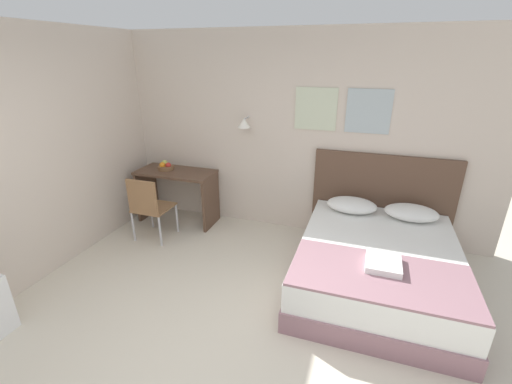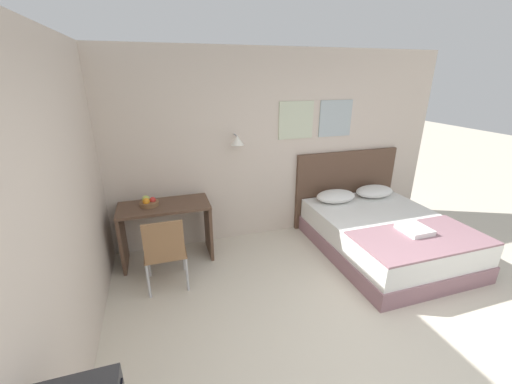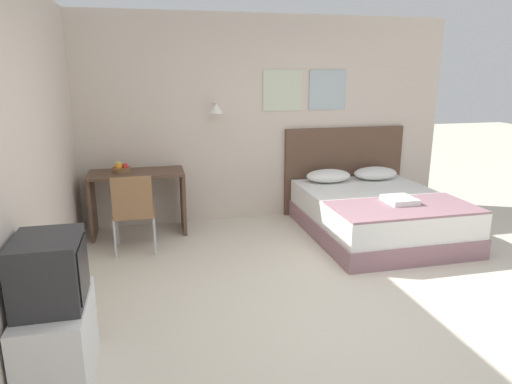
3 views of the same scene
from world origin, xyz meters
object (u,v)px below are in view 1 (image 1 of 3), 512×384
Objects in this scene: pillow_left at (352,205)px; throw_blanket at (380,275)px; desk_chair at (148,205)px; desk at (177,187)px; fruit_bowl at (165,166)px; bed at (377,266)px; headboard at (381,200)px; folded_towel_near_foot at (383,263)px; pillow_right at (411,213)px.

throw_blanket is at bearing -75.45° from pillow_left.
desk_chair is at bearing -165.41° from pillow_left.
desk is 4.91× the size of fruit_bowl.
fruit_bowl reaches higher than pillow_left.
headboard is at bearing 90.00° from bed.
pillow_left is 2.48m from desk.
pillow_left is (-0.34, -0.28, -0.00)m from headboard.
desk_chair is at bearing 178.21° from bed.
desk reaches higher than pillow_left.
folded_towel_near_foot is at bearing -21.58° from fruit_bowl.
fruit_bowl is (-0.13, 0.67, 0.31)m from desk_chair.
pillow_right is (0.34, 0.74, 0.34)m from bed.
fruit_bowl reaches higher than throw_blanket.
desk is (-2.82, 1.31, 0.01)m from throw_blanket.
bed is 1.15× the size of headboard.
fruit_bowl reaches higher than desk_chair.
headboard is 1.60m from throw_blanket.
fruit_bowl is at bearing 101.40° from desk_chair.
bed is 2.87m from desk_chair.
pillow_left is at bearing 107.24° from folded_towel_near_foot.
throw_blanket reaches higher than bed.
fruit_bowl is (-3.34, 0.01, 0.23)m from pillow_right.
throw_blanket is at bearing -90.00° from headboard.
desk is at bearing -174.13° from headboard.
pillow_right is 0.54× the size of desk.
pillow_right is 3.34m from fruit_bowl.
bed is 1.27× the size of throw_blanket.
bed is 2.24× the size of desk_chair.
pillow_right is at bearing 11.56° from desk_chair.
bed is at bearing -1.79° from desk_chair.
throw_blanket is 1.76× the size of desk_chair.
pillow_right is 1.22m from folded_towel_near_foot.
fruit_bowl reaches higher than desk.
headboard is 2.83m from desk.
fruit_bowl reaches higher than bed.
headboard is at bearing 90.00° from throw_blanket.
folded_towel_near_foot is (0.37, -1.18, -0.03)m from pillow_left.
pillow_left is at bearing 104.55° from throw_blanket.
pillow_right is 3.27m from desk_chair.
headboard reaches higher than fruit_bowl.
desk_chair reaches higher than pillow_right.
headboard is at bearing 39.16° from pillow_left.
fruit_bowl is at bearing 179.79° from pillow_right.
folded_towel_near_foot is at bearing 80.21° from throw_blanket.
throw_blanket is 6.87× the size of fruit_bowl.
folded_towel_near_foot is at bearing -22.39° from desk.
headboard is 1.55× the size of desk.
bed is at bearing 90.00° from throw_blanket.
pillow_left is 0.54× the size of desk.
headboard is 0.44m from pillow_left.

